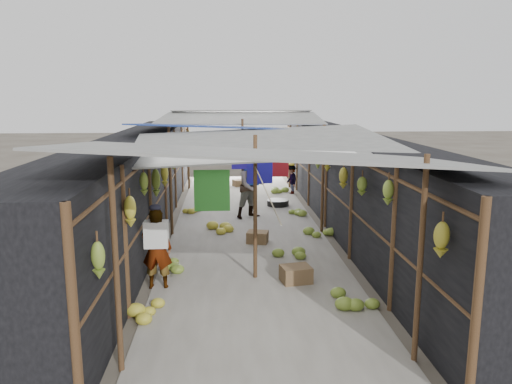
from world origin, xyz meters
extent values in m
plane|color=#6B6356|center=(0.00, 0.00, 0.00)|extent=(80.00, 80.00, 0.00)
cube|color=#9E998E|center=(0.00, 6.50, 0.01)|extent=(3.60, 16.00, 0.02)
cube|color=black|center=(-2.70, 6.50, 1.15)|extent=(1.40, 15.00, 2.30)
cube|color=black|center=(2.70, 6.50, 1.15)|extent=(1.40, 15.00, 2.30)
cube|color=brown|center=(0.19, 5.17, 0.14)|extent=(0.53, 0.46, 0.27)
cube|color=brown|center=(0.70, 2.73, 0.15)|extent=(0.58, 0.50, 0.31)
cube|color=brown|center=(-0.02, 12.32, 0.13)|extent=(0.49, 0.46, 0.25)
cylinder|color=black|center=(1.05, 8.96, 0.10)|extent=(0.65, 0.65, 0.19)
imported|color=white|center=(-1.70, 2.65, 0.71)|extent=(0.55, 0.39, 1.41)
imported|color=#2036A2|center=(0.18, 7.57, 0.88)|extent=(1.07, 1.00, 1.76)
imported|color=#514D46|center=(1.70, 10.78, 0.50)|extent=(0.52, 0.72, 1.00)
cylinder|color=brown|center=(-1.80, 0.00, 1.30)|extent=(0.07, 0.07, 2.60)
cylinder|color=brown|center=(1.80, 0.00, 1.30)|extent=(0.07, 0.07, 2.60)
cylinder|color=brown|center=(0.00, 3.00, 1.30)|extent=(0.07, 0.07, 2.60)
cylinder|color=brown|center=(-1.80, 6.00, 1.30)|extent=(0.07, 0.07, 2.60)
cylinder|color=brown|center=(1.80, 6.00, 1.30)|extent=(0.07, 0.07, 2.60)
cylinder|color=brown|center=(0.00, 9.00, 1.30)|extent=(0.07, 0.07, 2.60)
cylinder|color=brown|center=(-1.80, 12.00, 1.30)|extent=(0.07, 0.07, 2.60)
cylinder|color=brown|center=(1.80, 12.00, 1.30)|extent=(0.07, 0.07, 2.60)
cube|color=gray|center=(0.00, 1.00, 2.50)|extent=(5.21, 3.19, 0.52)
cube|color=gray|center=(0.20, 4.20, 2.35)|extent=(5.23, 3.73, 0.50)
cube|color=navy|center=(-0.10, 7.50, 2.45)|extent=(5.40, 3.60, 0.41)
cube|color=gray|center=(0.00, 10.80, 2.55)|extent=(5.37, 3.66, 0.27)
cube|color=gray|center=(0.10, 13.20, 2.65)|extent=(5.00, 1.99, 0.24)
cylinder|color=brown|center=(-2.00, 6.50, 2.05)|extent=(0.06, 15.00, 0.06)
cylinder|color=brown|center=(2.00, 6.50, 2.05)|extent=(0.06, 15.00, 0.06)
cylinder|color=gray|center=(0.00, 6.50, 2.05)|extent=(0.02, 15.00, 0.02)
cube|color=#271AAA|center=(-0.01, 6.83, 1.75)|extent=(0.70, 0.03, 0.60)
cube|color=maroon|center=(0.67, 5.55, 1.75)|extent=(0.50, 0.03, 0.60)
cube|color=#1F1AA9|center=(0.22, 4.99, 1.72)|extent=(0.55, 0.03, 0.65)
cube|color=navy|center=(-0.63, 11.30, 1.75)|extent=(0.65, 0.03, 0.60)
cube|color=white|center=(0.30, 9.78, 1.77)|extent=(0.60, 0.03, 0.55)
cube|color=#2A7527|center=(-0.75, 2.65, 1.70)|extent=(0.60, 0.03, 0.70)
ellipsoid|color=olive|center=(-1.88, -0.44, 1.55)|extent=(0.15, 0.13, 0.42)
ellipsoid|color=gold|center=(-1.88, 1.42, 1.64)|extent=(0.17, 0.15, 0.47)
ellipsoid|color=olive|center=(-1.88, 2.71, 1.81)|extent=(0.15, 0.12, 0.41)
ellipsoid|color=olive|center=(-1.88, 4.15, 1.58)|extent=(0.17, 0.15, 0.57)
ellipsoid|color=gold|center=(-1.88, 5.57, 1.50)|extent=(0.17, 0.14, 0.55)
ellipsoid|color=olive|center=(-1.88, 7.58, 1.62)|extent=(0.20, 0.17, 0.58)
ellipsoid|color=olive|center=(-1.88, 8.41, 1.68)|extent=(0.20, 0.17, 0.52)
ellipsoid|color=gold|center=(-1.88, 10.35, 1.61)|extent=(0.19, 0.16, 0.51)
ellipsoid|color=gold|center=(-1.88, 11.80, 1.76)|extent=(0.18, 0.15, 0.57)
ellipsoid|color=gold|center=(-1.88, 13.16, 1.78)|extent=(0.17, 0.14, 0.52)
ellipsoid|color=gold|center=(1.88, -0.35, 1.67)|extent=(0.18, 0.15, 0.43)
ellipsoid|color=olive|center=(1.88, 1.51, 1.85)|extent=(0.16, 0.14, 0.39)
ellipsoid|color=olive|center=(1.88, 2.92, 1.69)|extent=(0.18, 0.15, 0.35)
ellipsoid|color=gold|center=(1.88, 4.30, 1.61)|extent=(0.18, 0.16, 0.45)
ellipsoid|color=gold|center=(1.88, 5.90, 1.74)|extent=(0.17, 0.14, 0.48)
ellipsoid|color=olive|center=(1.88, 7.10, 1.68)|extent=(0.16, 0.14, 0.60)
ellipsoid|color=olive|center=(1.88, 8.92, 1.74)|extent=(0.19, 0.17, 0.58)
ellipsoid|color=olive|center=(1.88, 9.93, 1.55)|extent=(0.16, 0.13, 0.46)
ellipsoid|color=olive|center=(1.88, 11.47, 1.62)|extent=(0.17, 0.14, 0.45)
ellipsoid|color=olive|center=(1.88, 13.21, 1.55)|extent=(0.20, 0.17, 0.49)
ellipsoid|color=olive|center=(1.70, 5.70, 0.17)|extent=(0.69, 0.59, 0.35)
ellipsoid|color=olive|center=(-1.50, 3.50, 0.18)|extent=(0.70, 0.60, 0.35)
ellipsoid|color=gold|center=(-1.70, 1.52, 0.16)|extent=(0.66, 0.56, 0.33)
ellipsoid|color=gold|center=(-0.59, 6.15, 0.17)|extent=(0.67, 0.57, 0.33)
ellipsoid|color=gold|center=(-1.47, 8.27, 0.13)|extent=(0.51, 0.44, 0.26)
ellipsoid|color=olive|center=(-1.23, 11.41, 0.12)|extent=(0.49, 0.42, 0.25)
ellipsoid|color=olive|center=(1.36, 10.78, 0.15)|extent=(0.62, 0.52, 0.31)
ellipsoid|color=olive|center=(0.78, 3.97, 0.14)|extent=(0.56, 0.48, 0.28)
ellipsoid|color=olive|center=(1.56, 1.72, 0.17)|extent=(0.69, 0.59, 0.34)
ellipsoid|color=olive|center=(1.40, 7.76, 0.13)|extent=(0.51, 0.43, 0.25)
camera|label=1|loc=(-0.53, -5.58, 3.26)|focal=35.00mm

